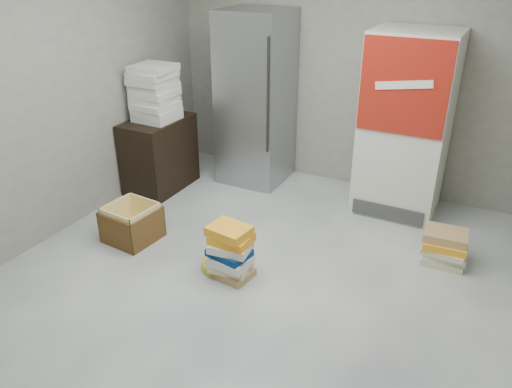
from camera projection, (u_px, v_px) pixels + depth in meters
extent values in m
plane|color=silver|center=(234.00, 299.00, 3.89)|extent=(5.00, 5.00, 0.00)
cube|color=gray|center=(348.00, 59.00, 5.26)|extent=(4.00, 0.04, 2.80)
cube|color=gray|center=(18.00, 91.00, 4.09)|extent=(0.04, 5.00, 2.80)
cube|color=#93959B|center=(256.00, 99.00, 5.53)|extent=(0.70, 0.70, 1.90)
cylinder|color=#333333|center=(268.00, 97.00, 5.05)|extent=(0.02, 0.02, 1.19)
cube|color=silver|center=(406.00, 125.00, 4.88)|extent=(0.80, 0.70, 1.80)
cube|color=#A31D12|center=(404.00, 88.00, 4.39)|extent=(0.78, 0.02, 0.85)
cube|color=white|center=(404.00, 85.00, 4.37)|extent=(0.50, 0.01, 0.14)
cube|color=#3F3F3F|center=(387.00, 212.00, 4.95)|extent=(0.70, 0.02, 0.15)
cube|color=black|center=(160.00, 154.00, 5.54)|extent=(0.50, 0.80, 0.80)
cube|color=silver|center=(157.00, 117.00, 5.33)|extent=(0.41, 0.41, 0.06)
cube|color=silver|center=(157.00, 111.00, 5.30)|extent=(0.41, 0.41, 0.06)
cube|color=silver|center=(156.00, 105.00, 5.27)|extent=(0.42, 0.42, 0.06)
cube|color=silver|center=(155.00, 99.00, 5.26)|extent=(0.41, 0.41, 0.06)
cube|color=silver|center=(155.00, 93.00, 5.23)|extent=(0.40, 0.40, 0.06)
cube|color=silver|center=(154.00, 86.00, 5.21)|extent=(0.43, 0.43, 0.06)
cube|color=silver|center=(152.00, 80.00, 5.17)|extent=(0.41, 0.41, 0.06)
cube|color=silver|center=(152.00, 74.00, 5.13)|extent=(0.41, 0.41, 0.06)
cube|color=silver|center=(153.00, 68.00, 5.11)|extent=(0.42, 0.42, 0.06)
cube|color=tan|center=(232.00, 272.00, 4.14)|extent=(0.35, 0.30, 0.07)
cube|color=beige|center=(231.00, 266.00, 4.12)|extent=(0.34, 0.28, 0.06)
cube|color=silver|center=(230.00, 260.00, 4.07)|extent=(0.34, 0.28, 0.07)
cube|color=navy|center=(229.00, 253.00, 4.06)|extent=(0.36, 0.30, 0.06)
cube|color=silver|center=(231.00, 247.00, 4.02)|extent=(0.34, 0.29, 0.07)
cube|color=orange|center=(231.00, 239.00, 4.00)|extent=(0.32, 0.26, 0.07)
cube|color=orange|center=(229.00, 231.00, 3.97)|extent=(0.35, 0.29, 0.08)
cube|color=beige|center=(443.00, 259.00, 4.33)|extent=(0.36, 0.28, 0.05)
cube|color=silver|center=(444.00, 253.00, 4.32)|extent=(0.38, 0.31, 0.06)
cube|color=beige|center=(444.00, 249.00, 4.27)|extent=(0.36, 0.28, 0.05)
cube|color=orange|center=(445.00, 244.00, 4.25)|extent=(0.37, 0.30, 0.06)
cube|color=tan|center=(446.00, 235.00, 4.24)|extent=(0.37, 0.30, 0.07)
cube|color=yellow|center=(134.00, 238.00, 4.69)|extent=(0.44, 0.44, 0.01)
cube|color=brown|center=(148.00, 215.00, 4.78)|extent=(0.43, 0.05, 0.31)
cube|color=brown|center=(115.00, 234.00, 4.46)|extent=(0.43, 0.05, 0.31)
cube|color=brown|center=(116.00, 218.00, 4.72)|extent=(0.05, 0.43, 0.31)
cube|color=brown|center=(149.00, 231.00, 4.52)|extent=(0.05, 0.43, 0.31)
cube|color=yellow|center=(146.00, 214.00, 4.76)|extent=(0.39, 0.05, 0.35)
cube|color=yellow|center=(116.00, 231.00, 4.47)|extent=(0.39, 0.05, 0.35)
cube|color=yellow|center=(117.00, 217.00, 4.71)|extent=(0.05, 0.39, 0.35)
cube|color=yellow|center=(147.00, 228.00, 4.52)|extent=(0.05, 0.39, 0.35)
cylinder|color=gold|center=(218.00, 265.00, 4.24)|extent=(0.30, 0.30, 0.07)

